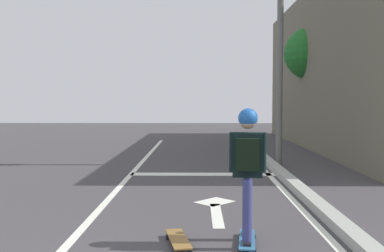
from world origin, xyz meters
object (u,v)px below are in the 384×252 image
(skateboard, at_px, (247,240))
(roadside_tree, at_px, (310,55))
(spare_skateboard, at_px, (178,239))
(skater, at_px, (248,158))

(skateboard, bearing_deg, roadside_tree, 72.67)
(spare_skateboard, bearing_deg, skater, 1.35)
(skater, bearing_deg, spare_skateboard, -178.65)
(skateboard, xyz_separation_m, roadside_tree, (3.48, 11.16, 3.24))
(skateboard, bearing_deg, skater, -96.57)
(skateboard, bearing_deg, spare_skateboard, -177.29)
(spare_skateboard, height_order, roadside_tree, roadside_tree)
(skater, bearing_deg, skateboard, 83.43)
(spare_skateboard, bearing_deg, roadside_tree, 69.05)
(skater, bearing_deg, roadside_tree, 72.68)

